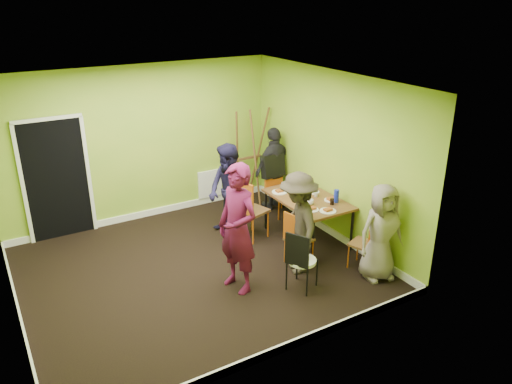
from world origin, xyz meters
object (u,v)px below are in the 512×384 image
at_px(chair_bentwood, 300,258).
at_px(chair_front_end, 368,240).
at_px(chair_back_end, 275,172).
at_px(person_left_far, 229,192).
at_px(chair_left_far, 249,207).
at_px(chair_left_near, 296,236).
at_px(easel, 250,156).
at_px(person_back_end, 274,168).
at_px(person_standing, 238,229).
at_px(blue_bottle, 336,196).
at_px(person_left_near, 298,223).
at_px(dining_table, 308,201).
at_px(person_front_end, 381,232).
at_px(orange_bottle, 298,192).
at_px(thermos, 306,193).

bearing_deg(chair_bentwood, chair_front_end, 60.48).
relative_size(chair_back_end, chair_front_end, 1.32).
bearing_deg(person_left_far, chair_front_end, 23.95).
xyz_separation_m(chair_left_far, chair_left_near, (0.20, -1.10, -0.11)).
bearing_deg(easel, person_back_end, -70.15).
distance_m(easel, person_standing, 3.24).
distance_m(chair_back_end, person_back_end, 0.18).
bearing_deg(chair_back_end, blue_bottle, 89.02).
height_order(chair_left_near, person_left_near, person_left_near).
bearing_deg(person_left_far, chair_back_end, 104.22).
xyz_separation_m(chair_left_near, blue_bottle, (0.94, 0.23, 0.37)).
height_order(dining_table, person_front_end, person_front_end).
relative_size(chair_back_end, person_back_end, 0.71).
bearing_deg(dining_table, orange_bottle, 100.56).
bearing_deg(chair_left_near, orange_bottle, 132.71).
xyz_separation_m(person_left_near, person_front_end, (0.91, -0.77, -0.05)).
height_order(dining_table, person_left_near, person_left_near).
xyz_separation_m(chair_left_near, chair_front_end, (0.84, -0.66, -0.01)).
distance_m(thermos, orange_bottle, 0.28).
distance_m(blue_bottle, person_standing, 2.05).
bearing_deg(dining_table, person_front_end, -83.17).
relative_size(chair_left_far, person_front_end, 0.73).
xyz_separation_m(orange_bottle, person_standing, (-1.68, -0.95, 0.14)).
bearing_deg(chair_back_end, orange_bottle, 73.75).
bearing_deg(chair_front_end, chair_bentwood, 157.32).
distance_m(chair_left_near, chair_bentwood, 0.72).
xyz_separation_m(dining_table, easel, (0.04, 1.98, 0.23)).
distance_m(person_standing, person_front_end, 2.07).
relative_size(chair_front_end, person_left_near, 0.55).
bearing_deg(chair_left_near, chair_left_far, 179.59).
relative_size(chair_left_near, person_left_near, 0.55).
relative_size(chair_left_far, blue_bottle, 4.97).
xyz_separation_m(orange_bottle, person_back_end, (0.29, 1.20, 0.01)).
bearing_deg(chair_left_near, chair_bentwood, -40.81).
distance_m(dining_table, chair_front_end, 1.30).
height_order(dining_table, thermos, thermos).
relative_size(person_standing, person_left_far, 1.13).
height_order(easel, person_left_far, easel).
height_order(chair_left_far, person_back_end, person_back_end).
xyz_separation_m(chair_bentwood, thermos, (0.93, 1.17, 0.37)).
bearing_deg(chair_back_end, person_back_end, -127.89).
height_order(easel, thermos, easel).
relative_size(orange_bottle, person_back_end, 0.04).
height_order(chair_left_near, chair_front_end, chair_left_near).
bearing_deg(chair_back_end, person_front_end, 84.75).
distance_m(easel, thermos, 2.04).
distance_m(chair_left_far, person_standing, 1.54).
relative_size(chair_left_far, easel, 0.57).
bearing_deg(easel, chair_back_end, -81.48).
distance_m(easel, person_left_near, 2.86).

